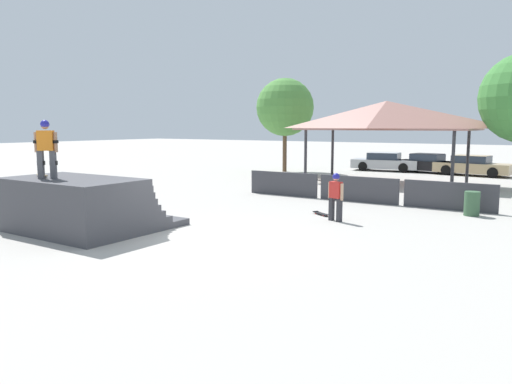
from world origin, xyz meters
The scene contains 13 objects.
ground_plane centered at (0.00, 0.00, 0.00)m, with size 160.00×160.00×0.00m, color #ADA8A0.
quarter_pipe_ramp centered at (-3.65, -1.07, 0.73)m, with size 4.15×3.94×1.59m.
skater_on_deck centered at (-4.15, -1.78, 2.56)m, with size 0.67×0.55×1.69m.
skateboard_on_deck centered at (-4.67, -1.62, 1.65)m, with size 0.80×0.51×0.09m.
bystander_walking centered at (2.05, 4.50, 0.93)m, with size 0.62×0.32×1.59m.
skateboard_on_ground centered at (1.15, 5.26, 0.06)m, with size 0.80×0.59×0.09m.
barrier_fence centered at (1.10, 8.86, 0.52)m, with size 10.52×0.12×1.05m.
pavilion_shelter centered at (-0.39, 16.29, 3.66)m, with size 9.28×4.21×4.45m.
tree_beside_pavilion centered at (-8.37, 19.11, 4.35)m, with size 3.88×3.88×6.30m.
trash_bin centered at (5.61, 8.05, 0.42)m, with size 0.52×0.52×0.85m, color #385B3D.
parked_car_silver centered at (-2.81, 23.45, 0.60)m, with size 4.65×2.11×1.27m.
parked_car_black centered at (0.05, 23.75, 0.60)m, with size 4.37×2.39×1.27m.
parked_car_tan centered at (2.91, 23.28, 0.60)m, with size 4.71×2.24×1.27m.
Camera 1 is at (8.77, -10.42, 3.11)m, focal length 35.00 mm.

